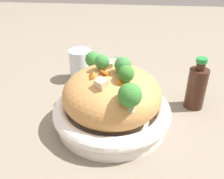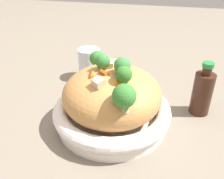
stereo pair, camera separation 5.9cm
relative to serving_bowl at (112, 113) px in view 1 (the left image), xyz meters
The scene contains 9 objects.
ground_plane 0.03m from the serving_bowl, ahead, with size 3.00×3.00×0.00m, color #776C5D.
serving_bowl is the anchor object (origin of this frame).
noodle_heap 0.06m from the serving_bowl, 18.84° to the left, with size 0.24×0.24×0.13m.
broccoli_florets 0.12m from the serving_bowl, 24.51° to the left, with size 0.24×0.16×0.08m.
carrot_coins 0.12m from the serving_bowl, 25.44° to the right, with size 0.06×0.09×0.03m.
zucchini_slices 0.13m from the serving_bowl, behind, with size 0.06×0.07×0.03m.
chicken_chunks 0.12m from the serving_bowl, 48.05° to the right, with size 0.11×0.03×0.03m.
soy_sauce_bottle 0.25m from the serving_bowl, 114.08° to the left, with size 0.05×0.05×0.15m.
drinking_glass 0.27m from the serving_bowl, 150.64° to the right, with size 0.07×0.07×0.10m.
Camera 1 is at (0.51, 0.05, 0.40)m, focal length 39.12 mm.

